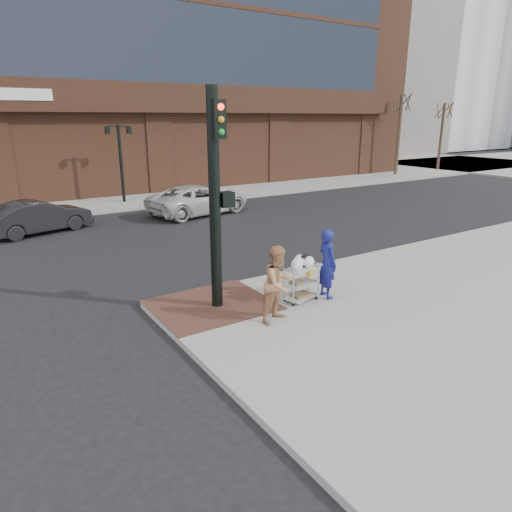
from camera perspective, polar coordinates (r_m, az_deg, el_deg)
ground at (r=10.76m, az=-0.41°, el=-7.75°), size 220.00×220.00×0.00m
sidewalk_far at (r=44.21m, az=-9.23°, el=11.01°), size 65.00×36.00×0.15m
brick_curb_ramp at (r=11.14m, az=-5.54°, el=-6.06°), size 2.80×2.40×0.01m
filler_block at (r=64.85m, az=12.24°, el=20.58°), size 14.00×20.00×18.00m
bare_tree_a at (r=38.35m, az=17.83°, el=18.84°), size 1.80×1.80×7.20m
bare_tree_b at (r=43.37m, az=22.57°, el=17.45°), size 1.80×1.80×6.70m
lamp_post at (r=25.37m, az=-16.59°, el=12.03°), size 1.32×0.22×4.00m
traffic_signal_pole at (r=10.34m, az=-5.02°, el=7.63°), size 0.61×0.51×5.00m
woman_blue at (r=11.42m, az=8.90°, el=-0.95°), size 0.51×0.69×1.75m
pedestrian_tan at (r=10.00m, az=2.84°, el=-3.48°), size 0.99×0.87×1.72m
sedan_dark at (r=20.33m, az=-25.53°, el=4.45°), size 4.30×2.56×1.34m
minivan_white at (r=22.24m, az=-7.15°, el=7.00°), size 5.39×3.25×1.40m
utility_cart at (r=11.22m, az=5.65°, el=-3.05°), size 0.93×0.68×1.15m
fire_hydrant at (r=12.43m, az=6.67°, el=-1.71°), size 0.36×0.25×0.77m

